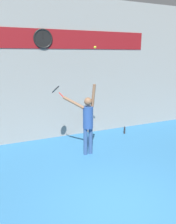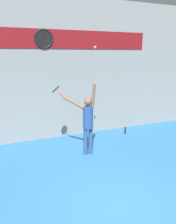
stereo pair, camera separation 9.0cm
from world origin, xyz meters
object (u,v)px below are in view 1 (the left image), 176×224
object	(u,v)px
water_bottle	(125,130)
tennis_ball	(95,47)
scoreboard_clock	(43,39)
tennis_player	(88,120)
tennis_racket	(56,90)

from	to	relation	value
water_bottle	tennis_ball	bearing A→B (deg)	-147.48
scoreboard_clock	tennis_ball	world-z (taller)	scoreboard_clock
scoreboard_clock	tennis_player	size ratio (longest dim) A/B	0.29
tennis_ball	tennis_racket	bearing A→B (deg)	149.85
tennis_ball	water_bottle	bearing A→B (deg)	32.52
tennis_player	tennis_racket	distance (m)	1.32
water_bottle	scoreboard_clock	bearing A→B (deg)	167.46
tennis_player	tennis_racket	size ratio (longest dim) A/B	5.61
scoreboard_clock	tennis_racket	bearing A→B (deg)	-87.63
scoreboard_clock	tennis_racket	distance (m)	1.99
tennis_racket	water_bottle	size ratio (longest dim) A/B	1.38
tennis_player	water_bottle	distance (m)	2.56
tennis_player	tennis_racket	world-z (taller)	tennis_player
tennis_racket	scoreboard_clock	bearing A→B (deg)	92.37
tennis_player	tennis_ball	size ratio (longest dim) A/B	31.31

